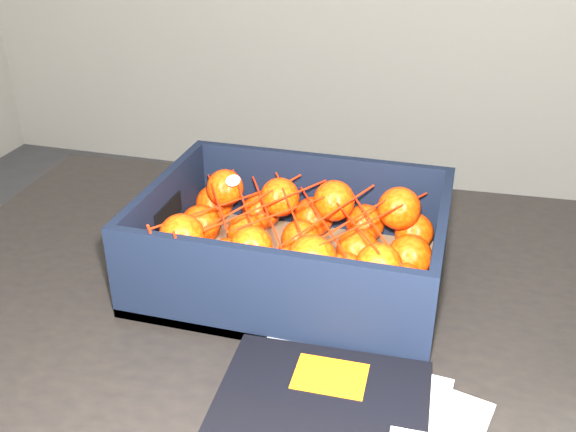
# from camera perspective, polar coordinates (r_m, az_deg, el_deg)

# --- Properties ---
(table) EXTENTS (1.24, 0.87, 0.75)m
(table) POSITION_cam_1_polar(r_m,az_deg,el_deg) (0.87, 5.65, -14.14)
(table) COLOR black
(table) RESTS_ON ground
(produce_crate) EXTENTS (0.38, 0.28, 0.12)m
(produce_crate) POSITION_cam_1_polar(r_m,az_deg,el_deg) (0.86, 0.54, -3.26)
(produce_crate) COLOR brown
(produce_crate) RESTS_ON table
(clementine_heap) EXTENTS (0.36, 0.26, 0.10)m
(clementine_heap) POSITION_cam_1_polar(r_m,az_deg,el_deg) (0.85, 0.63, -2.49)
(clementine_heap) COLOR #FC3505
(clementine_heap) RESTS_ON produce_crate
(mesh_net) EXTENTS (0.31, 0.25, 0.09)m
(mesh_net) POSITION_cam_1_polar(r_m,az_deg,el_deg) (0.82, -0.15, 0.04)
(mesh_net) COLOR red
(mesh_net) RESTS_ON clementine_heap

